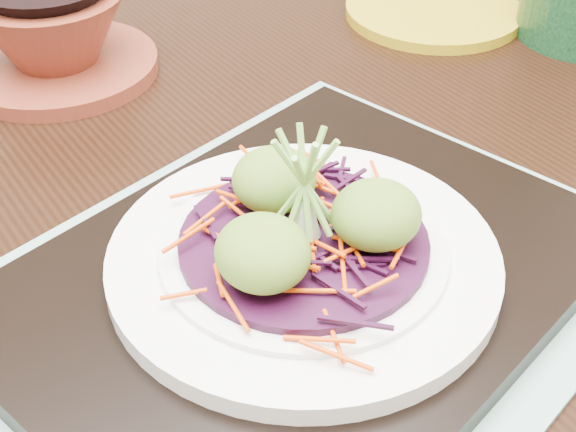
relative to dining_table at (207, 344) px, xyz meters
name	(u,v)px	position (x,y,z in m)	size (l,w,h in m)	color
dining_table	(207,344)	(0.00, 0.00, 0.00)	(1.35, 0.98, 0.78)	black
placemat	(303,289)	(0.04, -0.08, 0.11)	(0.42, 0.33, 0.00)	gray
serving_tray	(303,277)	(0.04, -0.08, 0.12)	(0.36, 0.27, 0.02)	black
white_plate	(303,257)	(0.04, -0.08, 0.13)	(0.24, 0.24, 0.02)	white
cabbage_bed	(304,242)	(0.04, -0.08, 0.14)	(0.15, 0.15, 0.01)	#2D0924
carrot_julienne	(304,232)	(0.04, -0.08, 0.15)	(0.18, 0.18, 0.01)	#D23E03
guacamole_scoops	(305,215)	(0.04, -0.08, 0.16)	(0.13, 0.11, 0.04)	olive
scallion_garnish	(304,189)	(0.04, -0.08, 0.18)	(0.05, 0.05, 0.08)	#77B247
terracotta_bowl_set	(54,39)	(-0.02, 0.27, 0.14)	(0.19, 0.19, 0.07)	maroon
yellow_plate	(433,11)	(0.35, 0.22, 0.11)	(0.18, 0.18, 0.01)	#A58912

